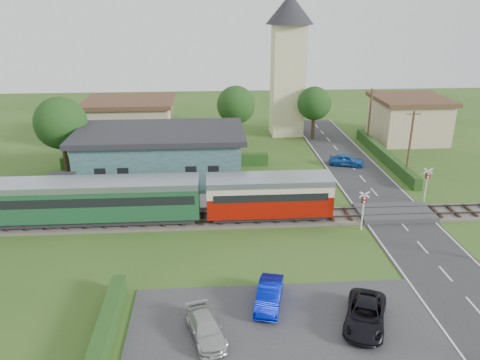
{
  "coord_description": "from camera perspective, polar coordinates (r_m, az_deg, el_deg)",
  "views": [
    {
      "loc": [
        -5.3,
        -32.44,
        16.89
      ],
      "look_at": [
        -2.81,
        4.0,
        2.74
      ],
      "focal_mm": 35.0,
      "sensor_mm": 36.0,
      "label": 1
    }
  ],
  "objects": [
    {
      "name": "ground",
      "position": [
        36.95,
        4.8,
        -6.1
      ],
      "size": [
        120.0,
        120.0,
        0.0
      ],
      "primitive_type": "plane",
      "color": "#2D4C19"
    },
    {
      "name": "railway_track",
      "position": [
        38.67,
        4.37,
        -4.6
      ],
      "size": [
        76.0,
        3.2,
        0.49
      ],
      "color": "#4C443D",
      "rests_on": "ground"
    },
    {
      "name": "road",
      "position": [
        39.63,
        19.31,
        -5.3
      ],
      "size": [
        6.0,
        70.0,
        0.05
      ],
      "primitive_type": "cube",
      "color": "#28282B",
      "rests_on": "ground"
    },
    {
      "name": "car_park",
      "position": [
        26.76,
        5.4,
        -17.96
      ],
      "size": [
        17.0,
        9.0,
        0.08
      ],
      "primitive_type": "cube",
      "color": "#333335",
      "rests_on": "ground"
    },
    {
      "name": "crossing_deck",
      "position": [
        41.2,
        18.31,
        -3.83
      ],
      "size": [
        6.2,
        3.4,
        0.45
      ],
      "primitive_type": "cube",
      "color": "#333335",
      "rests_on": "ground"
    },
    {
      "name": "platform",
      "position": [
        41.43,
        -10.1,
        -2.89
      ],
      "size": [
        30.0,
        3.0,
        0.45
      ],
      "primitive_type": "cube",
      "color": "gray",
      "rests_on": "ground"
    },
    {
      "name": "equipment_hut",
      "position": [
        42.51,
        -21.01,
        -1.17
      ],
      "size": [
        2.3,
        2.3,
        2.55
      ],
      "color": "beige",
      "rests_on": "platform"
    },
    {
      "name": "station_building",
      "position": [
        45.93,
        -9.6,
        2.87
      ],
      "size": [
        16.0,
        9.0,
        5.3
      ],
      "color": "#314C4E",
      "rests_on": "ground"
    },
    {
      "name": "train",
      "position": [
        39.35,
        -21.51,
        -2.34
      ],
      "size": [
        43.2,
        2.9,
        3.4
      ],
      "color": "#232328",
      "rests_on": "ground"
    },
    {
      "name": "church_tower",
      "position": [
        61.67,
        5.92,
        14.86
      ],
      "size": [
        6.0,
        6.0,
        17.6
      ],
      "color": "beige",
      "rests_on": "ground"
    },
    {
      "name": "house_west",
      "position": [
        59.93,
        -13.22,
        7.01
      ],
      "size": [
        10.8,
        8.8,
        5.5
      ],
      "color": "tan",
      "rests_on": "ground"
    },
    {
      "name": "house_east",
      "position": [
        63.43,
        19.86,
        7.08
      ],
      "size": [
        8.8,
        8.8,
        5.5
      ],
      "color": "tan",
      "rests_on": "ground"
    },
    {
      "name": "hedge_carpark",
      "position": [
        26.75,
        -16.1,
        -17.32
      ],
      "size": [
        0.8,
        9.0,
        1.2
      ],
      "primitive_type": "cube",
      "color": "#193814",
      "rests_on": "ground"
    },
    {
      "name": "hedge_roadside",
      "position": [
        54.7,
        17.19,
        2.88
      ],
      "size": [
        0.8,
        18.0,
        1.2
      ],
      "primitive_type": "cube",
      "color": "#193814",
      "rests_on": "ground"
    },
    {
      "name": "hedge_station",
      "position": [
        50.83,
        -9.02,
        2.27
      ],
      "size": [
        22.0,
        0.8,
        1.3
      ],
      "primitive_type": "cube",
      "color": "#193814",
      "rests_on": "ground"
    },
    {
      "name": "tree_a",
      "position": [
        50.05,
        -21.02,
        6.47
      ],
      "size": [
        5.2,
        5.2,
        8.0
      ],
      "color": "#332316",
      "rests_on": "ground"
    },
    {
      "name": "tree_b",
      "position": [
        56.79,
        -0.5,
        9.11
      ],
      "size": [
        4.6,
        4.6,
        7.34
      ],
      "color": "#332316",
      "rests_on": "ground"
    },
    {
      "name": "tree_c",
      "position": [
        60.21,
        9.05,
        9.19
      ],
      "size": [
        4.2,
        4.2,
        6.78
      ],
      "color": "#332316",
      "rests_on": "ground"
    },
    {
      "name": "utility_pole_c",
      "position": [
        48.55,
        19.99,
        4.02
      ],
      "size": [
        1.4,
        0.22,
        7.0
      ],
      "color": "#473321",
      "rests_on": "ground"
    },
    {
      "name": "utility_pole_d",
      "position": [
        59.33,
        15.52,
        7.49
      ],
      "size": [
        1.4,
        0.22,
        7.0
      ],
      "color": "#473321",
      "rests_on": "ground"
    },
    {
      "name": "crossing_signal_near",
      "position": [
        37.15,
        14.81,
        -2.96
      ],
      "size": [
        0.84,
        0.28,
        3.28
      ],
      "color": "silver",
      "rests_on": "ground"
    },
    {
      "name": "crossing_signal_far",
      "position": [
        43.95,
        21.83,
        -0.02
      ],
      "size": [
        0.84,
        0.28,
        3.28
      ],
      "color": "silver",
      "rests_on": "ground"
    },
    {
      "name": "streetlamp_west",
      "position": [
        56.75,
        -21.0,
        5.63
      ],
      "size": [
        0.3,
        0.3,
        5.15
      ],
      "color": "#3F3F47",
      "rests_on": "ground"
    },
    {
      "name": "streetlamp_east",
      "position": [
        64.64,
        15.58,
        8.03
      ],
      "size": [
        0.3,
        0.3,
        5.15
      ],
      "color": "#3F3F47",
      "rests_on": "ground"
    },
    {
      "name": "car_on_road",
      "position": [
        51.8,
        12.84,
        2.39
      ],
      "size": [
        3.98,
        2.56,
        1.26
      ],
      "primitive_type": "imported",
      "rotation": [
        0.0,
        0.0,
        1.25
      ],
      "color": "#1A51A6",
      "rests_on": "road"
    },
    {
      "name": "car_park_blue",
      "position": [
        28.23,
        3.58,
        -13.82
      ],
      "size": [
        2.26,
        4.09,
        1.28
      ],
      "primitive_type": "imported",
      "rotation": [
        0.0,
        0.0,
        -0.25
      ],
      "color": "#000FA4",
      "rests_on": "car_park"
    },
    {
      "name": "car_park_silver",
      "position": [
        26.0,
        -4.23,
        -17.57
      ],
      "size": [
        2.55,
        4.13,
        1.12
      ],
      "primitive_type": "imported",
      "rotation": [
        0.0,
        0.0,
        0.27
      ],
      "color": "#A8A8A8",
      "rests_on": "car_park"
    },
    {
      "name": "car_park_dark",
      "position": [
        27.58,
        15.04,
        -15.59
      ],
      "size": [
        3.64,
        4.97,
        1.26
      ],
      "primitive_type": "imported",
      "rotation": [
        0.0,
        0.0,
        -0.39
      ],
      "color": "black",
      "rests_on": "car_park"
    },
    {
      "name": "pedestrian_near",
      "position": [
        39.96,
        -3.07,
        -1.64
      ],
      "size": [
        0.75,
        0.54,
        1.93
      ],
      "primitive_type": "imported",
      "rotation": [
        0.0,
        0.0,
        3.03
      ],
      "color": "gray",
      "rests_on": "platform"
    },
    {
      "name": "pedestrian_far",
      "position": [
        42.26,
        -19.84,
        -1.71
      ],
      "size": [
        0.88,
        1.03,
        1.82
      ],
      "primitive_type": "imported",
      "rotation": [
        0.0,
        0.0,
        1.33
      ],
      "color": "gray",
      "rests_on": "platform"
    }
  ]
}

